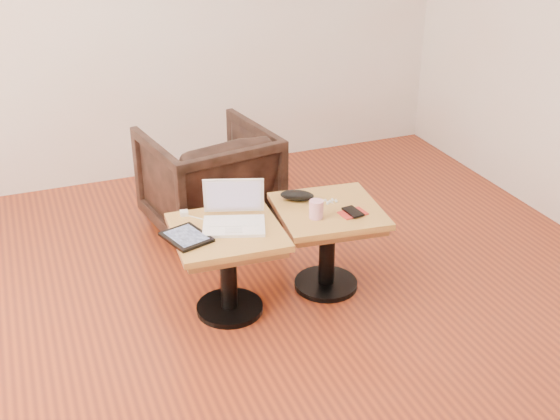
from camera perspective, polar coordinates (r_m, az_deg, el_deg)
name	(u,v)px	position (r m, az deg, el deg)	size (l,w,h in m)	color
room_shell	(237,68)	(2.61, -3.48, 11.45)	(4.52, 4.52, 2.71)	maroon
side_table_left	(228,250)	(3.38, -4.29, -3.27)	(0.54, 0.54, 0.46)	black
side_table_right	(328,228)	(3.58, 3.90, -1.49)	(0.56, 0.56, 0.46)	black
laptop	(234,216)	(3.35, -3.77, -0.48)	(0.36, 0.33, 0.21)	white
tablet	(186,237)	(3.26, -7.62, -2.19)	(0.23, 0.26, 0.02)	black
charging_adapter	(184,213)	(3.47, -7.80, -0.25)	(0.04, 0.04, 0.02)	white
glasses_case	(297,195)	(3.58, 1.40, 1.19)	(0.18, 0.08, 0.05)	black
striped_cup	(316,209)	(3.41, 2.96, 0.07)	(0.07, 0.07, 0.09)	#C63D74
earbuds_tangle	(330,201)	(3.58, 4.10, 0.72)	(0.08, 0.05, 0.01)	white
phone_on_sleeve	(353,212)	(3.47, 5.94, -0.20)	(0.14, 0.12, 0.02)	#AA2818
armchair	(209,180)	(4.19, -5.80, 2.41)	(0.68, 0.70, 0.64)	black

